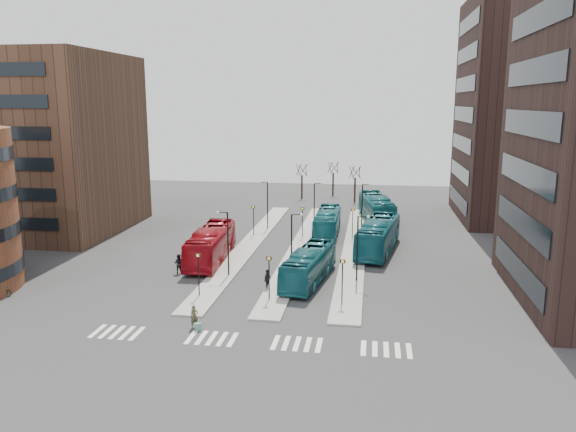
# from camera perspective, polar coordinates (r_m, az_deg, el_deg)

# --- Properties ---
(ground) EXTENTS (160.00, 160.00, 0.00)m
(ground) POSITION_cam_1_polar(r_m,az_deg,el_deg) (36.62, -8.00, -14.81)
(ground) COLOR #2B2B2D
(ground) RESTS_ON ground
(island_left) EXTENTS (2.50, 45.00, 0.15)m
(island_left) POSITION_cam_1_polar(r_m,az_deg,el_deg) (64.92, -3.90, -2.85)
(island_left) COLOR gray
(island_left) RESTS_ON ground
(island_mid) EXTENTS (2.50, 45.00, 0.15)m
(island_mid) POSITION_cam_1_polar(r_m,az_deg,el_deg) (63.92, 1.37, -3.06)
(island_mid) COLOR gray
(island_mid) RESTS_ON ground
(island_right) EXTENTS (2.50, 45.00, 0.15)m
(island_right) POSITION_cam_1_polar(r_m,az_deg,el_deg) (63.48, 6.76, -3.24)
(island_right) COLOR gray
(island_right) RESTS_ON ground
(suitcase) EXTENTS (0.51, 0.44, 0.55)m
(suitcase) POSITION_cam_1_polar(r_m,az_deg,el_deg) (41.66, -9.13, -11.06)
(suitcase) COLOR navy
(suitcase) RESTS_ON ground
(red_bus) EXTENTS (3.72, 12.64, 3.48)m
(red_bus) POSITION_cam_1_polar(r_m,az_deg,el_deg) (58.45, -7.83, -2.88)
(red_bus) COLOR maroon
(red_bus) RESTS_ON ground
(teal_bus_a) EXTENTS (4.22, 11.34, 3.09)m
(teal_bus_a) POSITION_cam_1_polar(r_m,az_deg,el_deg) (51.41, 2.17, -5.01)
(teal_bus_a) COLOR #12515B
(teal_bus_a) RESTS_ON ground
(teal_bus_b) EXTENTS (2.74, 11.47, 3.19)m
(teal_bus_b) POSITION_cam_1_polar(r_m,az_deg,el_deg) (69.12, 4.02, -0.67)
(teal_bus_b) COLOR #15656C
(teal_bus_b) RESTS_ON ground
(teal_bus_c) EXTENTS (5.13, 13.31, 3.62)m
(teal_bus_c) POSITION_cam_1_polar(r_m,az_deg,el_deg) (62.16, 9.17, -1.98)
(teal_bus_c) COLOR #145966
(teal_bus_c) RESTS_ON ground
(teal_bus_d) EXTENTS (5.23, 13.44, 3.65)m
(teal_bus_d) POSITION_cam_1_polar(r_m,az_deg,el_deg) (77.69, 8.98, 0.75)
(teal_bus_d) COLOR #135B62
(teal_bus_d) RESTS_ON ground
(traveller) EXTENTS (0.72, 0.72, 1.69)m
(traveller) POSITION_cam_1_polar(r_m,az_deg,el_deg) (42.02, -9.51, -10.04)
(traveller) COLOR #444028
(traveller) RESTS_ON ground
(commuter_a) EXTENTS (0.95, 0.76, 1.89)m
(commuter_a) POSITION_cam_1_polar(r_m,az_deg,el_deg) (54.99, -11.05, -4.77)
(commuter_a) COLOR black
(commuter_a) RESTS_ON ground
(commuter_b) EXTENTS (0.73, 1.16, 1.84)m
(commuter_b) POSITION_cam_1_polar(r_m,az_deg,el_deg) (49.40, -2.10, -6.46)
(commuter_b) COLOR black
(commuter_b) RESTS_ON ground
(commuter_c) EXTENTS (0.63, 1.02, 1.52)m
(commuter_c) POSITION_cam_1_polar(r_m,az_deg,el_deg) (49.83, -0.42, -6.49)
(commuter_c) COLOR black
(commuter_c) RESTS_ON ground
(bicycle_far) EXTENTS (1.79, 0.67, 0.93)m
(bicycle_far) POSITION_cam_1_polar(r_m,az_deg,el_deg) (53.63, -27.09, -6.81)
(bicycle_far) COLOR gray
(bicycle_far) RESTS_ON ground
(crosswalk_stripes) EXTENTS (22.35, 2.40, 0.01)m
(crosswalk_stripes) POSITION_cam_1_polar(r_m,az_deg,el_deg) (39.71, -3.85, -12.53)
(crosswalk_stripes) COLOR silver
(crosswalk_stripes) RESTS_ON ground
(office_block) EXTENTS (25.00, 20.12, 22.00)m
(office_block) POSITION_cam_1_polar(r_m,az_deg,el_deg) (78.80, -25.32, 6.68)
(office_block) COLOR #4C3123
(office_block) RESTS_ON ground
(tower_far) EXTENTS (20.12, 20.00, 30.00)m
(tower_far) POSITION_cam_1_polar(r_m,az_deg,el_deg) (84.37, 24.25, 9.74)
(tower_far) COLOR black
(tower_far) RESTS_ON ground
(sign_poles) EXTENTS (12.45, 22.12, 3.65)m
(sign_poles) POSITION_cam_1_polar(r_m,az_deg,el_deg) (56.68, 0.09, -2.52)
(sign_poles) COLOR black
(sign_poles) RESTS_ON ground
(lamp_posts) EXTENTS (14.04, 20.24, 6.12)m
(lamp_posts) POSITION_cam_1_polar(r_m,az_deg,el_deg) (61.11, 1.74, -0.37)
(lamp_posts) COLOR black
(lamp_posts) RESTS_ON ground
(bare_trees) EXTENTS (10.97, 8.14, 5.90)m
(bare_trees) POSITION_cam_1_polar(r_m,az_deg,el_deg) (95.26, 4.26, 3.39)
(bare_trees) COLOR black
(bare_trees) RESTS_ON ground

